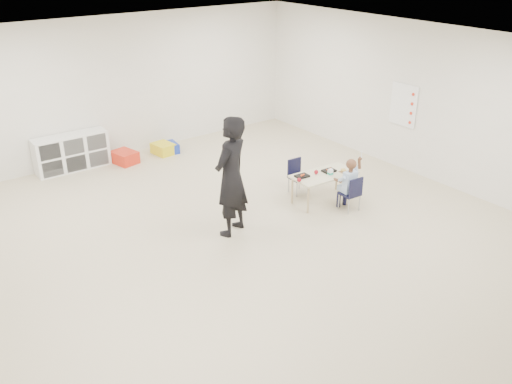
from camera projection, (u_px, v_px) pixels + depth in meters
room at (252, 152)px, 7.55m from camera, size 9.00×9.02×2.80m
table at (323, 187)px, 9.21m from camera, size 1.14×0.62×0.51m
chair_near at (350, 193)px, 8.89m from camera, size 0.31×0.29×0.61m
chair_far at (298, 177)px, 9.50m from camera, size 0.31×0.29×0.61m
child at (351, 183)px, 8.82m from camera, size 0.43×0.43×0.96m
lunch_tray_near at (329, 171)px, 9.19m from camera, size 0.23×0.17×0.03m
lunch_tray_far at (302, 176)px, 8.98m from camera, size 0.23×0.17×0.03m
milk_carton at (330, 172)px, 9.05m from camera, size 0.07×0.07×0.10m
bread_roll at (343, 170)px, 9.16m from camera, size 0.09×0.09×0.07m
apple_near at (316, 172)px, 9.08m from camera, size 0.07×0.07×0.07m
apple_far at (299, 180)px, 8.79m from camera, size 0.07×0.07×0.07m
cubby_shelf at (72, 152)px, 10.46m from camera, size 1.40×0.40×0.70m
rules_poster at (404, 105)px, 10.20m from camera, size 0.02×0.60×0.80m
adult at (231, 177)px, 7.96m from camera, size 0.80×0.68×1.85m
bin_red at (125, 157)px, 10.85m from camera, size 0.49×0.57×0.24m
bin_yellow at (163, 149)px, 11.32m from camera, size 0.41×0.50×0.22m
bin_blue at (169, 148)px, 11.40m from camera, size 0.37×0.45×0.20m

